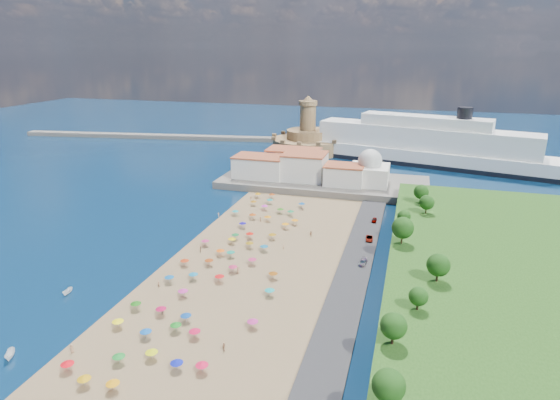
% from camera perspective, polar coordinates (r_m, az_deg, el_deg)
% --- Properties ---
extents(ground, '(700.00, 700.00, 0.00)m').
position_cam_1_polar(ground, '(143.70, -4.31, -5.91)').
color(ground, '#071938').
rests_on(ground, ground).
extents(terrace, '(90.00, 36.00, 3.00)m').
position_cam_1_polar(terrace, '(207.08, 5.27, 2.15)').
color(terrace, '#59544C').
rests_on(terrace, ground).
extents(jetty, '(18.00, 70.00, 2.40)m').
position_cam_1_polar(jetty, '(244.79, 1.77, 4.68)').
color(jetty, '#59544C').
rests_on(jetty, ground).
extents(breakwater, '(199.03, 34.77, 2.60)m').
position_cam_1_polar(breakwater, '(322.10, -13.44, 7.51)').
color(breakwater, '#59544C').
rests_on(breakwater, ground).
extents(waterfront_buildings, '(57.00, 29.00, 11.00)m').
position_cam_1_polar(waterfront_buildings, '(208.72, 1.83, 4.17)').
color(waterfront_buildings, silver).
rests_on(waterfront_buildings, terrace).
extents(domed_building, '(16.00, 16.00, 15.00)m').
position_cam_1_polar(domed_building, '(200.61, 10.85, 3.58)').
color(domed_building, silver).
rests_on(domed_building, terrace).
extents(fortress, '(40.00, 40.00, 32.40)m').
position_cam_1_polar(fortress, '(272.14, 3.36, 7.22)').
color(fortress, '#A68053').
rests_on(fortress, ground).
extents(cruise_ship, '(140.22, 51.16, 30.39)m').
position_cam_1_polar(cruise_ship, '(255.10, 17.06, 6.23)').
color(cruise_ship, black).
rests_on(cruise_ship, ground).
extents(beach_parasols, '(31.95, 116.54, 2.20)m').
position_cam_1_polar(beach_parasols, '(134.01, -6.42, -6.83)').
color(beach_parasols, gray).
rests_on(beach_parasols, beach).
extents(beachgoers, '(36.83, 103.30, 1.88)m').
position_cam_1_polar(beachgoers, '(138.63, -5.43, -6.36)').
color(beachgoers, tan).
rests_on(beachgoers, beach).
extents(moored_boats, '(8.90, 28.18, 1.54)m').
position_cam_1_polar(moored_boats, '(118.18, -27.53, -13.42)').
color(moored_boats, white).
rests_on(moored_boats, ground).
extents(parked_cars, '(2.50, 38.84, 1.31)m').
position_cam_1_polar(parked_cars, '(147.57, 10.75, -4.95)').
color(parked_cars, gray).
rests_on(parked_cars, promenade).
extents(hillside_trees, '(14.60, 108.97, 7.80)m').
position_cam_1_polar(hillside_trees, '(124.89, 15.99, -5.43)').
color(hillside_trees, '#382314').
rests_on(hillside_trees, hillside).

